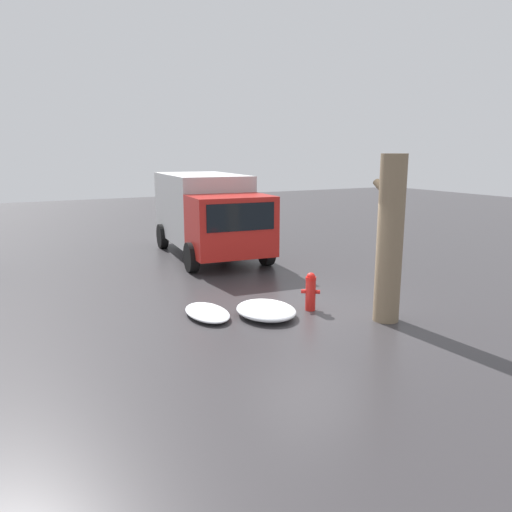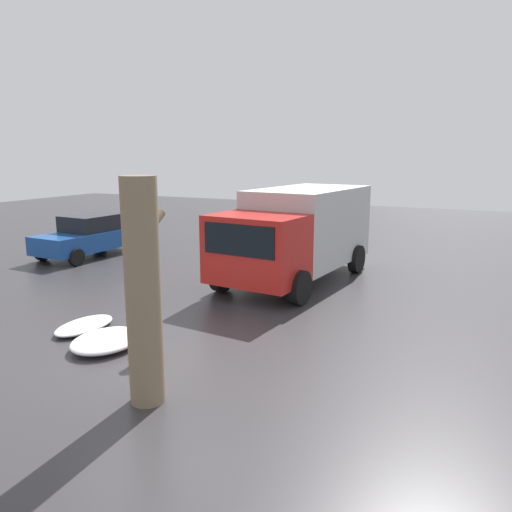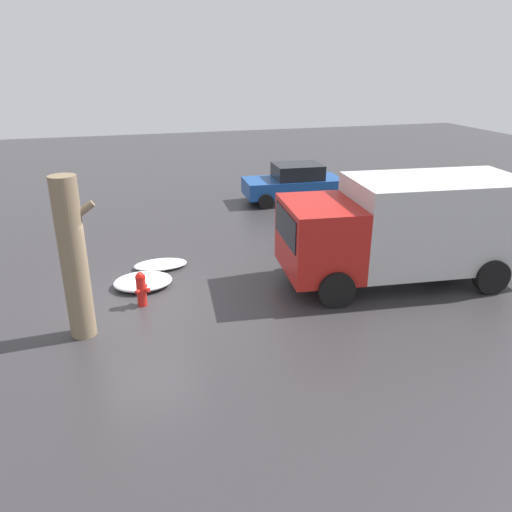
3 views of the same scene
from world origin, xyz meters
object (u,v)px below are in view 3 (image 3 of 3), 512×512
(delivery_truck, at_px, (406,226))
(parked_car, at_px, (294,183))
(fire_hydrant, at_px, (141,288))
(tree_trunk, at_px, (74,259))

(delivery_truck, xyz_separation_m, parked_car, (-0.08, 8.33, -0.73))
(fire_hydrant, distance_m, parked_car, 10.49)
(fire_hydrant, relative_size, delivery_truck, 0.14)
(parked_car, bearing_deg, delivery_truck, -176.38)
(delivery_truck, bearing_deg, parked_car, 5.91)
(delivery_truck, bearing_deg, fire_hydrant, 92.62)
(fire_hydrant, bearing_deg, delivery_truck, 32.96)
(delivery_truck, relative_size, parked_car, 1.56)
(tree_trunk, bearing_deg, parked_car, 48.15)
(delivery_truck, distance_m, parked_car, 8.36)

